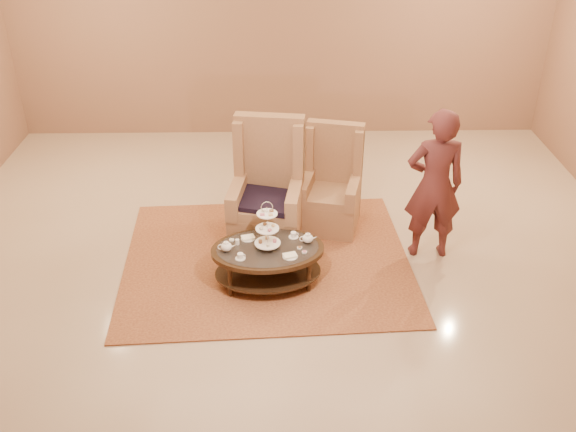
{
  "coord_description": "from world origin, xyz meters",
  "views": [
    {
      "loc": [
        -0.08,
        -5.49,
        3.98
      ],
      "look_at": [
        0.03,
        0.2,
        0.66
      ],
      "focal_mm": 40.0,
      "sensor_mm": 36.0,
      "label": 1
    }
  ],
  "objects_px": {
    "armchair_left": "(268,201)",
    "person": "(434,185)",
    "tea_table": "(268,254)",
    "armchair_right": "(331,193)"
  },
  "relations": [
    {
      "from": "armchair_left",
      "to": "armchair_right",
      "type": "height_order",
      "value": "armchair_left"
    },
    {
      "from": "armchair_right",
      "to": "person",
      "type": "xyz_separation_m",
      "value": [
        1.03,
        -0.67,
        0.44
      ]
    },
    {
      "from": "armchair_left",
      "to": "person",
      "type": "height_order",
      "value": "person"
    },
    {
      "from": "armchair_right",
      "to": "person",
      "type": "distance_m",
      "value": 1.3
    },
    {
      "from": "tea_table",
      "to": "person",
      "type": "height_order",
      "value": "person"
    },
    {
      "from": "armchair_left",
      "to": "armchair_right",
      "type": "relative_size",
      "value": 1.17
    },
    {
      "from": "tea_table",
      "to": "person",
      "type": "relative_size",
      "value": 0.71
    },
    {
      "from": "armchair_left",
      "to": "armchair_right",
      "type": "xyz_separation_m",
      "value": [
        0.74,
        0.33,
        -0.07
      ]
    },
    {
      "from": "person",
      "to": "armchair_right",
      "type": "bearing_deg",
      "value": -33.0
    },
    {
      "from": "tea_table",
      "to": "armchair_right",
      "type": "relative_size",
      "value": 0.99
    }
  ]
}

